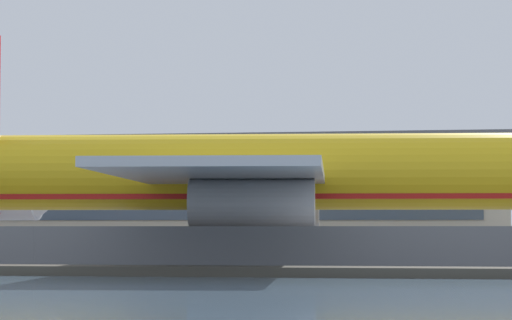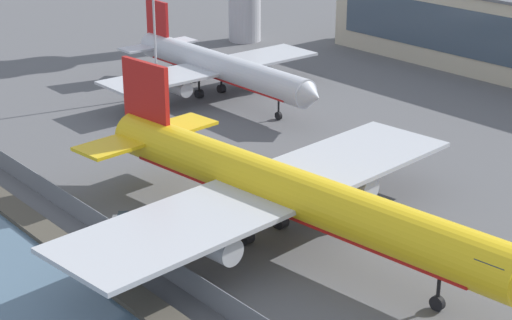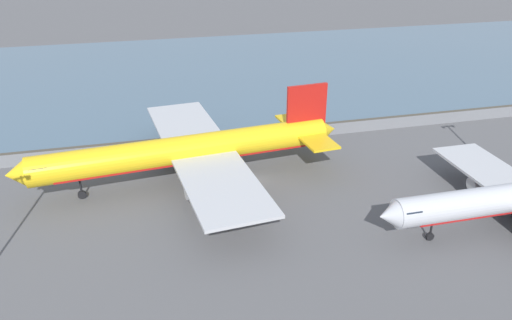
{
  "view_description": "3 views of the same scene",
  "coord_description": "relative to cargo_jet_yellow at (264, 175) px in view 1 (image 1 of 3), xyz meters",
  "views": [
    {
      "loc": [
        23.28,
        -81.22,
        2.46
      ],
      "look_at": [
        10.49,
        -2.86,
        6.91
      ],
      "focal_mm": 85.0,
      "sensor_mm": 36.0,
      "label": 1
    },
    {
      "loc": [
        70.43,
        -55.58,
        39.89
      ],
      "look_at": [
        2.45,
        1.04,
        5.84
      ],
      "focal_mm": 60.0,
      "sensor_mm": 36.0,
      "label": 2
    },
    {
      "loc": [
        19.11,
        76.18,
        42.21
      ],
      "look_at": [
        -0.11,
        -0.83,
        3.54
      ],
      "focal_mm": 35.0,
      "sensor_mm": 36.0,
      "label": 3
    }
  ],
  "objects": [
    {
      "name": "shoreline_seawall",
      "position": [
        -10.97,
        -17.94,
        -5.66
      ],
      "size": [
        320.0,
        3.0,
        0.5
      ],
      "color": "#474238",
      "rests_on": "ground"
    },
    {
      "name": "perimeter_fence",
      "position": [
        -10.97,
        -13.44,
        -4.64
      ],
      "size": [
        280.0,
        0.1,
        2.54
      ],
      "color": "slate",
      "rests_on": "ground"
    },
    {
      "name": "ground_plane",
      "position": [
        -10.97,
        2.56,
        -5.91
      ],
      "size": [
        500.0,
        500.0,
        0.0
      ],
      "primitive_type": "plane",
      "color": "#565659"
    },
    {
      "name": "terminal_building",
      "position": [
        -20.56,
        77.45,
        1.15
      ],
      "size": [
        79.73,
        21.07,
        14.11
      ],
      "color": "#BCB299",
      "rests_on": "ground"
    },
    {
      "name": "baggage_tug",
      "position": [
        -13.28,
        -10.47,
        -5.11
      ],
      "size": [
        3.19,
        3.52,
        1.8
      ],
      "color": "white",
      "rests_on": "ground"
    },
    {
      "name": "cargo_jet_yellow",
      "position": [
        0.0,
        0.0,
        0.0
      ],
      "size": [
        57.52,
        50.15,
        15.5
      ],
      "color": "yellow",
      "rests_on": "ground"
    }
  ]
}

